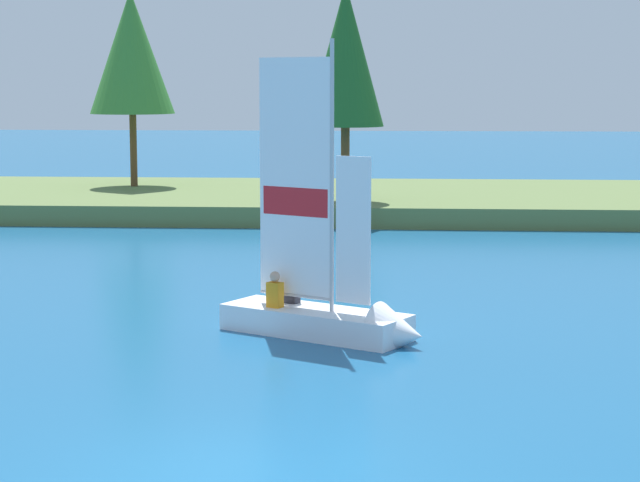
{
  "coord_description": "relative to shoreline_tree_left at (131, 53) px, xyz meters",
  "views": [
    {
      "loc": [
        2.01,
        -13.6,
        4.77
      ],
      "look_at": [
        0.22,
        12.29,
        1.2
      ],
      "focal_mm": 65.15,
      "sensor_mm": 36.0,
      "label": 1
    }
  ],
  "objects": [
    {
      "name": "sailboat",
      "position": [
        9.29,
        -23.56,
        -5.39
      ],
      "size": [
        4.16,
        3.03,
        5.85
      ],
      "rotation": [
        0.0,
        0.0,
        -0.52
      ],
      "color": "white",
      "rests_on": "ground"
    },
    {
      "name": "shoreline_tree_left",
      "position": [
        0.0,
        0.0,
        0.0
      ],
      "size": [
        3.28,
        3.28,
        7.57
      ],
      "color": "brown",
      "rests_on": "shore_bank"
    },
    {
      "name": "ground_plane",
      "position": [
        8.42,
        -31.22,
        -5.89
      ],
      "size": [
        200.0,
        200.0,
        0.0
      ],
      "primitive_type": "plane",
      "color": "#195684"
    },
    {
      "name": "shoreline_tree_midleft",
      "position": [
        8.55,
        -5.19,
        -0.25
      ],
      "size": [
        2.62,
        2.62,
        7.37
      ],
      "color": "brown",
      "rests_on": "shore_bank"
    },
    {
      "name": "shore_bank",
      "position": [
        8.42,
        -1.58,
        -5.54
      ],
      "size": [
        80.0,
        11.61,
        0.7
      ],
      "primitive_type": "cube",
      "color": "#5B703D",
      "rests_on": "ground"
    }
  ]
}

